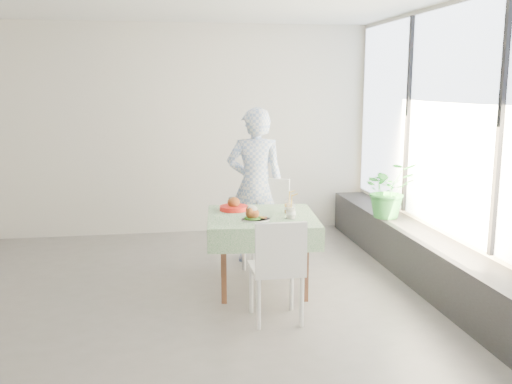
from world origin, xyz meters
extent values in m
plane|color=#605D5B|center=(0.00, 0.00, 0.00)|extent=(6.00, 6.00, 0.00)
cube|color=beige|center=(0.00, 2.50, 1.40)|extent=(6.00, 0.02, 2.80)
cube|color=beige|center=(0.00, -2.50, 1.40)|extent=(6.00, 0.02, 2.80)
cube|color=beige|center=(3.00, 0.00, 1.40)|extent=(0.02, 5.00, 2.80)
cube|color=#D1E0F9|center=(2.97, 0.00, 1.65)|extent=(0.01, 4.80, 2.18)
cube|color=black|center=(2.80, 0.00, 0.25)|extent=(0.40, 4.80, 0.50)
cube|color=brown|center=(1.14, 0.12, 0.71)|extent=(0.98, 0.98, 0.04)
cube|color=beige|center=(1.14, 0.12, 0.74)|extent=(1.14, 1.14, 0.01)
cube|color=white|center=(1.30, 0.80, 0.49)|extent=(0.60, 0.60, 0.04)
cube|color=white|center=(1.38, 0.99, 0.74)|extent=(0.43, 0.22, 0.45)
cube|color=white|center=(1.12, -0.66, 0.46)|extent=(0.43, 0.43, 0.04)
cube|color=white|center=(1.12, -0.86, 0.69)|extent=(0.43, 0.04, 0.43)
imported|color=#87A5D8|center=(1.23, 1.03, 0.88)|extent=(0.69, 0.51, 1.76)
cylinder|color=white|center=(1.05, -0.07, 0.75)|extent=(0.28, 0.28, 0.02)
cylinder|color=#235916|center=(1.01, -0.07, 0.76)|extent=(0.15, 0.15, 0.02)
ellipsoid|color=brown|center=(1.01, -0.07, 0.81)|extent=(0.13, 0.12, 0.10)
ellipsoid|color=white|center=(1.01, -0.07, 0.85)|extent=(0.09, 0.09, 0.06)
cylinder|color=#9E240F|center=(1.13, -0.08, 0.77)|extent=(0.05, 0.05, 0.03)
cylinder|color=white|center=(1.42, 0.18, 0.80)|extent=(0.09, 0.09, 0.13)
cylinder|color=orange|center=(1.42, 0.18, 0.79)|extent=(0.08, 0.08, 0.09)
cylinder|color=white|center=(1.42, 0.18, 0.87)|extent=(0.09, 0.09, 0.01)
cylinder|color=gold|center=(1.42, 0.18, 0.92)|extent=(0.01, 0.03, 0.17)
cylinder|color=white|center=(1.39, -0.05, 0.81)|extent=(0.09, 0.09, 0.13)
cylinder|color=#EAE6C5|center=(1.39, -0.05, 0.79)|extent=(0.08, 0.08, 0.10)
cylinder|color=white|center=(1.39, -0.05, 0.88)|extent=(0.10, 0.10, 0.01)
cylinder|color=gold|center=(1.39, -0.05, 0.93)|extent=(0.01, 0.03, 0.18)
cylinder|color=red|center=(0.90, 0.40, 0.76)|extent=(0.29, 0.29, 0.05)
cylinder|color=white|center=(0.90, 0.40, 0.78)|extent=(0.24, 0.24, 0.02)
ellipsoid|color=brown|center=(0.90, 0.40, 0.82)|extent=(0.13, 0.12, 0.11)
imported|color=#256F36|center=(2.73, 0.83, 0.82)|extent=(0.60, 0.52, 0.65)
camera|label=1|loc=(0.19, -5.21, 1.99)|focal=40.00mm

